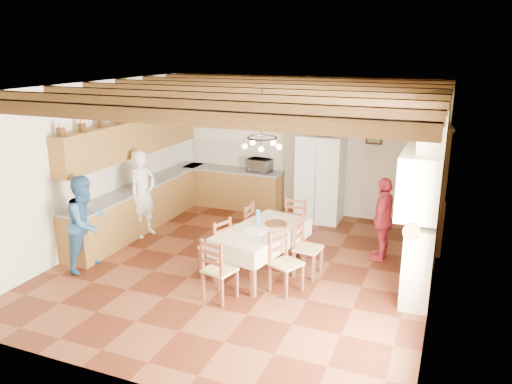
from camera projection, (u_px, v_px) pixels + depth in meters
floor at (244, 267)px, 8.48m from camera, size 6.00×6.50×0.02m
ceiling at (243, 86)px, 7.63m from camera, size 6.00×6.50×0.02m
wall_back at (302, 145)px, 10.96m from camera, size 6.00×0.02×3.00m
wall_front at (118, 258)px, 5.16m from camera, size 6.00×0.02×3.00m
wall_left at (93, 165)px, 9.14m from camera, size 0.02×6.50×3.00m
wall_right at (441, 202)px, 6.98m from camera, size 0.02×6.50×3.00m
ceiling_beams at (243, 93)px, 7.66m from camera, size 6.00×6.30×0.16m
lower_cabinets_left at (144, 206)px, 10.26m from camera, size 0.60×4.30×0.86m
lower_cabinets_back at (233, 188)px, 11.54m from camera, size 2.30×0.60×0.86m
countertop_left at (142, 185)px, 10.13m from camera, size 0.62×4.30×0.04m
countertop_back at (233, 170)px, 11.41m from camera, size 2.34×0.62×0.04m
backsplash_left at (129, 169)px, 10.15m from camera, size 0.03×4.30×0.60m
backsplash_back at (237, 154)px, 11.58m from camera, size 2.30×0.03×0.60m
upper_cabinets at (134, 138)px, 9.91m from camera, size 0.35×4.20×0.70m
fireplace at (419, 203)px, 7.29m from camera, size 0.56×1.60×2.80m
wall_picture at (374, 134)px, 10.27m from camera, size 0.34×0.03×0.42m
refrigerator at (320, 178)px, 10.53m from camera, size 0.93×0.77×1.84m
hutch at (429, 186)px, 9.11m from camera, size 0.68×1.32×2.30m
dining_table at (262, 233)px, 8.09m from camera, size 1.24×1.90×0.77m
chandelier at (262, 138)px, 7.65m from camera, size 0.47×0.47×0.03m
chair_left_near at (215, 245)px, 8.12m from camera, size 0.51×0.52×0.96m
chair_left_far at (240, 228)px, 8.88m from camera, size 0.41×0.43×0.96m
chair_right_near at (286, 262)px, 7.49m from camera, size 0.54×0.55×0.96m
chair_right_far at (308, 247)px, 8.05m from camera, size 0.44×0.46×0.96m
chair_end_near at (220, 269)px, 7.28m from camera, size 0.51×0.49×0.96m
chair_end_far at (292, 226)px, 9.02m from camera, size 0.45×0.44×0.96m
person_man at (143, 193)px, 9.66m from camera, size 0.52×0.69×1.71m
person_woman_blue at (86, 223)px, 8.21m from camera, size 0.63×0.80×1.61m
person_woman_red at (383, 219)px, 8.59m from camera, size 0.43×0.89×1.48m
microwave at (260, 165)px, 11.13m from camera, size 0.56×0.42×0.29m
fridge_vase at (325, 127)px, 10.21m from camera, size 0.34×0.34×0.33m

